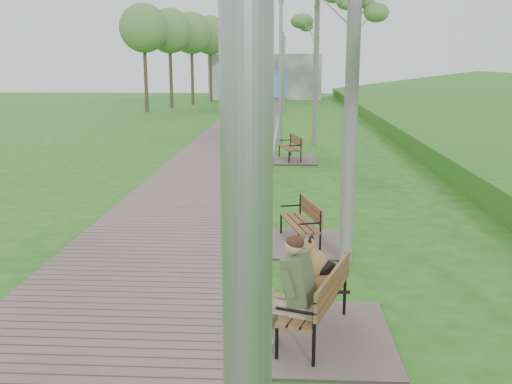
% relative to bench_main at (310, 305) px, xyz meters
% --- Properties ---
extents(walkway, '(3.50, 67.00, 0.04)m').
position_rel_bench_main_xyz_m(walkway, '(-2.57, 17.58, -0.43)').
color(walkway, '#6F5F5A').
rests_on(walkway, ground).
extents(kerb, '(0.10, 67.00, 0.05)m').
position_rel_bench_main_xyz_m(kerb, '(-0.82, 17.58, -0.43)').
color(kerb, '#999993').
rests_on(kerb, ground).
extents(building_north, '(10.00, 5.20, 4.00)m').
position_rel_bench_main_xyz_m(building_north, '(-2.32, 47.05, 1.54)').
color(building_north, '#9E9E99').
rests_on(building_north, ground).
extents(bench_main, '(1.85, 2.06, 1.62)m').
position_rel_bench_main_xyz_m(bench_main, '(0.00, 0.00, 0.00)').
color(bench_main, '#6F5F5A').
rests_on(bench_main, ground).
extents(bench_second, '(1.65, 1.83, 1.01)m').
position_rel_bench_main_xyz_m(bench_second, '(-0.04, 3.73, -0.27)').
color(bench_second, '#6F5F5A').
rests_on(bench_second, ground).
extents(bench_third, '(1.75, 1.94, 1.07)m').
position_rel_bench_main_xyz_m(bench_third, '(-0.19, 12.99, -0.26)').
color(bench_third, '#6F5F5A').
rests_on(bench_third, ground).
extents(lamp_post_second, '(0.23, 0.23, 5.83)m').
position_rel_bench_main_xyz_m(lamp_post_second, '(-0.59, 16.96, 2.27)').
color(lamp_post_second, '#919498').
rests_on(lamp_post_second, ground).
extents(lamp_post_third, '(0.19, 0.19, 4.96)m').
position_rel_bench_main_xyz_m(lamp_post_third, '(-0.53, 32.41, 1.86)').
color(lamp_post_third, '#919498').
rests_on(lamp_post_third, ground).
extents(lamp_post_far, '(0.21, 0.21, 5.51)m').
position_rel_bench_main_xyz_m(lamp_post_far, '(-0.70, 37.98, 2.12)').
color(lamp_post_far, '#919498').
rests_on(lamp_post_far, ground).
extents(pedestrian_near, '(0.71, 0.48, 1.94)m').
position_rel_bench_main_xyz_m(pedestrian_near, '(-1.55, 33.18, 0.52)').
color(pedestrian_near, white).
rests_on(pedestrian_near, ground).
extents(pedestrian_far, '(0.78, 0.62, 1.56)m').
position_rel_bench_main_xyz_m(pedestrian_far, '(-2.91, 31.11, 0.33)').
color(pedestrian_far, gray).
rests_on(pedestrian_far, ground).
extents(birch_far_c, '(2.58, 2.58, 9.24)m').
position_rel_bench_main_xyz_m(birch_far_c, '(4.44, 33.92, 6.80)').
color(birch_far_c, silver).
rests_on(birch_far_c, ground).
extents(birch_distant_a, '(2.66, 2.66, 8.87)m').
position_rel_bench_main_xyz_m(birch_distant_a, '(1.92, 36.93, 6.51)').
color(birch_distant_a, silver).
rests_on(birch_distant_a, ground).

